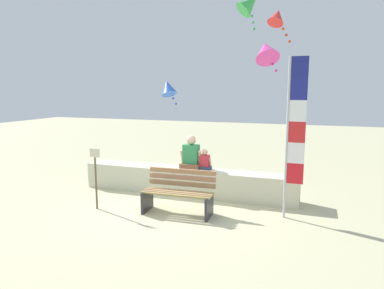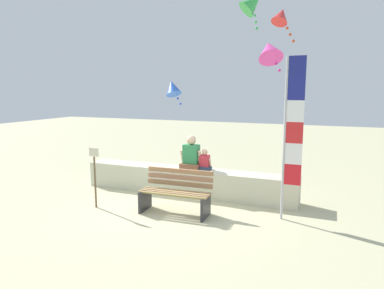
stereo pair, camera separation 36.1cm
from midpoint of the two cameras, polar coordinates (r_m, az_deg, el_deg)
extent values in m
plane|color=#C1BD91|center=(7.60, -5.44, -10.51)|extent=(40.00, 40.00, 0.00)
cube|color=beige|center=(8.55, -2.07, -6.04)|extent=(5.29, 0.60, 0.63)
cube|color=olive|center=(7.02, -4.39, -8.28)|extent=(1.47, 0.13, 0.03)
cube|color=#9F7A54|center=(7.12, -4.05, -8.03)|extent=(1.47, 0.13, 0.03)
cube|color=#A78253|center=(7.22, -3.73, -7.78)|extent=(1.47, 0.13, 0.03)
cube|color=#997E53|center=(7.32, -3.41, -7.54)|extent=(1.47, 0.13, 0.03)
cube|color=#967250|center=(7.38, -3.12, -6.43)|extent=(1.47, 0.10, 0.10)
cube|color=#A17358|center=(7.37, -3.07, -5.41)|extent=(1.47, 0.10, 0.10)
cube|color=#A87952|center=(7.36, -3.01, -4.39)|extent=(1.47, 0.10, 0.10)
cube|color=#2D2D33|center=(7.49, -8.73, -9.03)|extent=(0.07, 0.53, 0.45)
cube|color=#2D2D33|center=(7.03, 1.33, -10.15)|extent=(0.07, 0.53, 0.45)
cube|color=brown|center=(8.47, -1.35, -3.52)|extent=(0.48, 0.39, 0.13)
cube|color=#2F854C|center=(8.41, -1.36, -1.57)|extent=(0.37, 0.24, 0.46)
cylinder|color=#D7AF8D|center=(8.48, -2.85, -1.86)|extent=(0.08, 0.18, 0.33)
cylinder|color=#D7AF8D|center=(8.32, 0.05, -2.06)|extent=(0.08, 0.18, 0.33)
sphere|color=#D7AF8D|center=(8.35, -1.37, 0.74)|extent=(0.23, 0.23, 0.23)
cube|color=#293A53|center=(8.36, 0.86, -3.86)|extent=(0.29, 0.24, 0.08)
cube|color=#CE313D|center=(8.32, 0.86, -2.65)|extent=(0.23, 0.15, 0.28)
cylinder|color=#DAAE8A|center=(8.36, -0.07, -2.83)|extent=(0.05, 0.11, 0.20)
cylinder|color=#DAAE8A|center=(8.27, 1.75, -2.96)|extent=(0.05, 0.11, 0.20)
sphere|color=#DAAE8A|center=(8.28, 0.87, -1.23)|extent=(0.14, 0.14, 0.14)
cylinder|color=#B7B7BC|center=(6.92, 13.81, 0.77)|extent=(0.05, 0.05, 3.14)
cube|color=red|center=(7.03, 15.09, -4.62)|extent=(0.31, 0.02, 0.41)
cube|color=white|center=(6.95, 15.22, -1.37)|extent=(0.31, 0.02, 0.41)
cube|color=red|center=(6.89, 15.36, 1.95)|extent=(0.31, 0.02, 0.41)
cube|color=white|center=(6.85, 15.50, 5.32)|extent=(0.31, 0.02, 0.41)
cube|color=navy|center=(6.84, 15.64, 8.70)|extent=(0.31, 0.02, 0.41)
cube|color=navy|center=(6.86, 15.79, 12.09)|extent=(0.31, 0.02, 0.41)
cone|color=green|center=(10.26, 8.34, 21.81)|extent=(0.90, 0.82, 0.74)
sphere|color=#42A85D|center=(10.13, 8.50, 20.93)|extent=(0.08, 0.08, 0.08)
sphere|color=#42A85D|center=(10.00, 8.67, 20.03)|extent=(0.08, 0.08, 0.08)
sphere|color=#42A85D|center=(9.88, 8.85, 19.11)|extent=(0.08, 0.08, 0.08)
sphere|color=#42A85D|center=(9.75, 9.02, 18.17)|extent=(0.08, 0.08, 0.08)
cone|color=#DB3D9E|center=(10.15, 11.00, 14.84)|extent=(0.98, 1.07, 0.85)
sphere|color=#CE2A92|center=(10.16, 11.52, 13.79)|extent=(0.08, 0.08, 0.08)
sphere|color=#CE2A92|center=(10.18, 12.04, 12.75)|extent=(0.08, 0.08, 0.08)
sphere|color=#CE2A92|center=(10.20, 12.55, 11.72)|extent=(0.08, 0.08, 0.08)
cone|color=red|center=(10.68, 12.75, 19.76)|extent=(0.64, 0.73, 0.60)
sphere|color=#D8461F|center=(10.60, 13.22, 18.84)|extent=(0.08, 0.08, 0.08)
sphere|color=#D8461F|center=(10.52, 13.70, 17.90)|extent=(0.08, 0.08, 0.08)
sphere|color=#D8461F|center=(10.45, 14.17, 16.94)|extent=(0.08, 0.08, 0.08)
sphere|color=#D8461F|center=(10.39, 14.65, 15.98)|extent=(0.08, 0.08, 0.08)
cone|color=blue|center=(11.58, -4.87, 9.27)|extent=(0.85, 0.81, 0.65)
sphere|color=blue|center=(11.63, -4.42, 8.39)|extent=(0.08, 0.08, 0.08)
sphere|color=blue|center=(11.68, -3.98, 7.52)|extent=(0.08, 0.08, 0.08)
sphere|color=blue|center=(11.74, -3.54, 6.65)|extent=(0.08, 0.08, 0.08)
cylinder|color=brown|center=(7.76, -16.71, -6.12)|extent=(0.04, 0.04, 1.12)
cube|color=beige|center=(7.62, -16.94, -1.32)|extent=(0.24, 0.03, 0.18)
camera|label=1|loc=(0.18, -91.24, -0.20)|focal=32.61mm
camera|label=2|loc=(0.18, 88.76, 0.20)|focal=32.61mm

